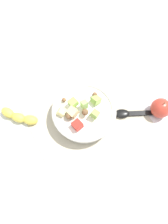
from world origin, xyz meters
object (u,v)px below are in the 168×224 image
Objects in this scene: whole_apple at (161,108)px; serving_spoon at (133,113)px; banana_whole at (19,117)px; salad_bowl at (84,113)px.

serving_spoon is at bearing -21.73° from whole_apple.
banana_whole is at bearing -25.04° from whole_apple.
salad_bowl is 2.70× the size of whole_apple.
whole_apple is 0.53m from banana_whole.
serving_spoon is 0.10m from whole_apple.
whole_apple is 0.66× the size of banana_whole.
salad_bowl reaches higher than whole_apple.
banana_whole is at bearing -26.22° from salad_bowl.
salad_bowl is at bearing -24.04° from whole_apple.
whole_apple is at bearing 154.96° from banana_whole.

